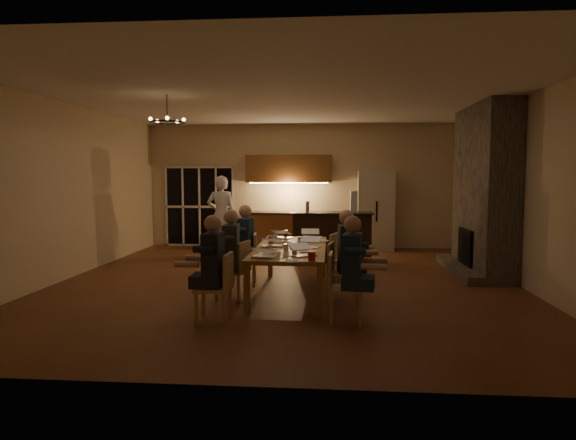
{
  "coord_description": "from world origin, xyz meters",
  "views": [
    {
      "loc": [
        0.78,
        -8.89,
        1.89
      ],
      "look_at": [
        0.01,
        0.3,
        1.08
      ],
      "focal_mm": 32.0,
      "sensor_mm": 36.0,
      "label": 1
    }
  ],
  "objects_px": {
    "bar_island": "(332,237)",
    "chair_left_far": "(244,260)",
    "person_left_far": "(245,245)",
    "can_silver": "(294,250)",
    "person_right_near": "(352,270)",
    "plate_far": "(321,241)",
    "person_left_near": "(213,268)",
    "plate_left": "(266,254)",
    "can_cola": "(286,233)",
    "laptop_a": "(264,249)",
    "laptop_b": "(304,248)",
    "laptop_f": "(310,233)",
    "laptop_e": "(284,232)",
    "laptop_c": "(272,239)",
    "chair_left_mid": "(232,270)",
    "redcup_near": "(312,256)",
    "refrigerator": "(375,210)",
    "chair_left_near": "(213,288)",
    "mug_back": "(275,237)",
    "person_left_mid": "(231,255)",
    "chair_right_mid": "(344,273)",
    "plate_near": "(308,251)",
    "chair_right_near": "(346,288)",
    "bar_bottle": "(307,207)",
    "laptop_d": "(309,241)",
    "mug_front": "(286,247)",
    "bar_blender": "(354,202)",
    "mug_mid": "(300,240)",
    "redcup_mid": "(271,240)",
    "dining_table": "(291,270)",
    "person_right_mid": "(346,256)",
    "chandelier": "(167,122)"
  },
  "relations": [
    {
      "from": "person_left_near",
      "to": "plate_left",
      "type": "bearing_deg",
      "value": 143.55
    },
    {
      "from": "person_left_far",
      "to": "can_cola",
      "type": "relative_size",
      "value": 11.5
    },
    {
      "from": "chair_left_far",
      "to": "can_cola",
      "type": "xyz_separation_m",
      "value": [
        0.65,
        0.81,
        0.37
      ]
    },
    {
      "from": "chair_left_mid",
      "to": "chair_left_far",
      "type": "relative_size",
      "value": 1.0
    },
    {
      "from": "plate_left",
      "to": "redcup_mid",
      "type": "bearing_deg",
      "value": 93.69
    },
    {
      "from": "refrigerator",
      "to": "chair_left_near",
      "type": "bearing_deg",
      "value": -111.5
    },
    {
      "from": "laptop_a",
      "to": "laptop_b",
      "type": "xyz_separation_m",
      "value": [
        0.54,
        0.13,
        0.0
      ]
    },
    {
      "from": "bar_bottle",
      "to": "plate_far",
      "type": "bearing_deg",
      "value": -81.71
    },
    {
      "from": "chair_left_mid",
      "to": "redcup_near",
      "type": "distance_m",
      "value": 1.57
    },
    {
      "from": "bar_blender",
      "to": "bar_bottle",
      "type": "bearing_deg",
      "value": 176.16
    },
    {
      "from": "refrigerator",
      "to": "mug_back",
      "type": "distance_m",
      "value": 4.64
    },
    {
      "from": "laptop_d",
      "to": "laptop_b",
      "type": "bearing_deg",
      "value": -79.59
    },
    {
      "from": "laptop_f",
      "to": "mug_mid",
      "type": "xyz_separation_m",
      "value": [
        -0.15,
        -0.52,
        -0.06
      ]
    },
    {
      "from": "dining_table",
      "to": "mug_front",
      "type": "relative_size",
      "value": 27.9
    },
    {
      "from": "bar_island",
      "to": "laptop_b",
      "type": "distance_m",
      "value": 4.11
    },
    {
      "from": "chair_left_mid",
      "to": "bar_bottle",
      "type": "xyz_separation_m",
      "value": [
        0.98,
        3.53,
        0.76
      ]
    },
    {
      "from": "person_left_mid",
      "to": "mug_back",
      "type": "xyz_separation_m",
      "value": [
        0.51,
        1.4,
        0.11
      ]
    },
    {
      "from": "person_left_mid",
      "to": "plate_far",
      "type": "distance_m",
      "value": 1.82
    },
    {
      "from": "mug_mid",
      "to": "laptop_a",
      "type": "bearing_deg",
      "value": -104.33
    },
    {
      "from": "laptop_e",
      "to": "laptop_c",
      "type": "bearing_deg",
      "value": 109.4
    },
    {
      "from": "person_left_far",
      "to": "laptop_f",
      "type": "height_order",
      "value": "person_left_far"
    },
    {
      "from": "mug_back",
      "to": "bar_blender",
      "type": "distance_m",
      "value": 2.78
    },
    {
      "from": "chair_left_mid",
      "to": "plate_far",
      "type": "distance_m",
      "value": 1.78
    },
    {
      "from": "laptop_b",
      "to": "can_cola",
      "type": "height_order",
      "value": "laptop_b"
    },
    {
      "from": "refrigerator",
      "to": "chair_left_near",
      "type": "xyz_separation_m",
      "value": [
        -2.62,
        -6.65,
        -0.55
      ]
    },
    {
      "from": "bar_island",
      "to": "laptop_a",
      "type": "bearing_deg",
      "value": -101.9
    },
    {
      "from": "person_right_near",
      "to": "plate_far",
      "type": "bearing_deg",
      "value": 18.33
    },
    {
      "from": "chair_left_mid",
      "to": "laptop_b",
      "type": "bearing_deg",
      "value": 80.43
    },
    {
      "from": "chair_left_near",
      "to": "plate_left",
      "type": "distance_m",
      "value": 1.05
    },
    {
      "from": "laptop_a",
      "to": "mug_mid",
      "type": "bearing_deg",
      "value": -91.28
    },
    {
      "from": "chair_right_mid",
      "to": "mug_back",
      "type": "relative_size",
      "value": 8.9
    },
    {
      "from": "can_cola",
      "to": "plate_left",
      "type": "relative_size",
      "value": 0.54
    },
    {
      "from": "bar_island",
      "to": "chair_left_far",
      "type": "xyz_separation_m",
      "value": [
        -1.51,
        -2.63,
        -0.1
      ]
    },
    {
      "from": "chair_left_far",
      "to": "chair_right_mid",
      "type": "distance_m",
      "value": 2.0
    },
    {
      "from": "chair_right_mid",
      "to": "laptop_a",
      "type": "xyz_separation_m",
      "value": [
        -1.12,
        -0.49,
        0.42
      ]
    },
    {
      "from": "person_left_far",
      "to": "laptop_a",
      "type": "distance_m",
      "value": 1.77
    },
    {
      "from": "chair_left_near",
      "to": "chair_right_near",
      "type": "bearing_deg",
      "value": 95.19
    },
    {
      "from": "person_left_far",
      "to": "can_silver",
      "type": "relative_size",
      "value": 11.5
    },
    {
      "from": "person_right_mid",
      "to": "laptop_d",
      "type": "xyz_separation_m",
      "value": [
        -0.57,
        0.41,
        0.17
      ]
    },
    {
      "from": "chandelier",
      "to": "mug_back",
      "type": "distance_m",
      "value": 2.66
    },
    {
      "from": "chair_right_near",
      "to": "laptop_f",
      "type": "height_order",
      "value": "laptop_f"
    },
    {
      "from": "person_left_near",
      "to": "laptop_b",
      "type": "bearing_deg",
      "value": 122.75
    },
    {
      "from": "laptop_f",
      "to": "laptop_e",
      "type": "bearing_deg",
      "value": 168.81
    },
    {
      "from": "mug_front",
      "to": "plate_left",
      "type": "xyz_separation_m",
      "value": [
        -0.25,
        -0.46,
        -0.04
      ]
    },
    {
      "from": "mug_front",
      "to": "redcup_near",
      "type": "bearing_deg",
      "value": -65.26
    },
    {
      "from": "chair_right_near",
      "to": "bar_blender",
      "type": "bearing_deg",
      "value": -0.35
    },
    {
      "from": "chair_right_near",
      "to": "plate_near",
      "type": "xyz_separation_m",
      "value": [
        -0.53,
        1.03,
        0.31
      ]
    },
    {
      "from": "plate_near",
      "to": "can_silver",
      "type": "bearing_deg",
      "value": -128.0
    },
    {
      "from": "refrigerator",
      "to": "chair_left_far",
      "type": "bearing_deg",
      "value": -120.32
    },
    {
      "from": "person_left_far",
      "to": "bar_bottle",
      "type": "xyz_separation_m",
      "value": [
        0.96,
        2.47,
        0.51
      ]
    }
  ]
}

